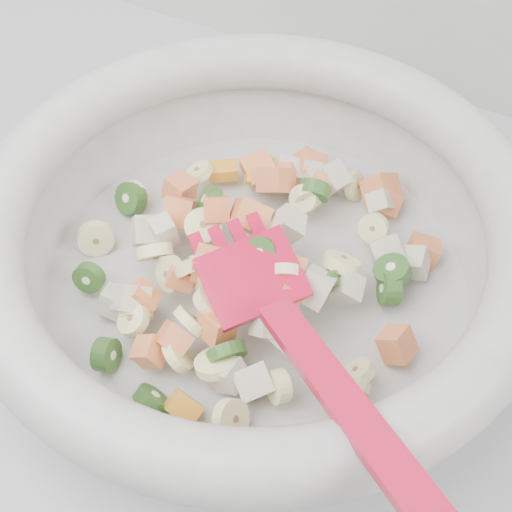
% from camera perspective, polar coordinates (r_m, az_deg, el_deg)
% --- Properties ---
extents(mixing_bowl, '(0.40, 0.40, 0.14)m').
position_cam_1_polar(mixing_bowl, '(0.55, 0.02, 0.78)').
color(mixing_bowl, silver).
rests_on(mixing_bowl, counter).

